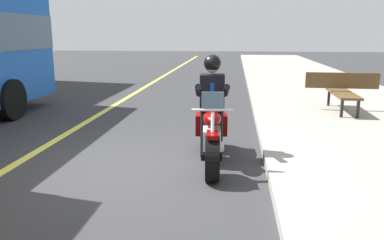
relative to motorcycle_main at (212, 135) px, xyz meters
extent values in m
plane|color=#333335|center=(0.37, -1.15, -0.45)|extent=(80.00, 80.00, 0.00)
cube|color=#E5DB4C|center=(0.37, -3.15, -0.45)|extent=(60.00, 0.16, 0.01)
cylinder|color=black|center=(0.84, 0.06, -0.12)|extent=(0.67, 0.25, 0.66)
cylinder|color=black|center=(-0.70, -0.05, -0.12)|extent=(0.67, 0.25, 0.66)
cube|color=silver|center=(0.05, 0.00, -0.03)|extent=(0.58, 0.32, 0.32)
ellipsoid|color=#720505|center=(0.25, 0.01, 0.33)|extent=(0.58, 0.32, 0.24)
cube|color=black|center=(-0.30, -0.02, 0.29)|extent=(0.72, 0.33, 0.12)
cube|color=#720505|center=(-0.67, 0.17, 0.03)|extent=(0.41, 0.15, 0.36)
cube|color=#720505|center=(-0.64, -0.27, 0.03)|extent=(0.41, 0.15, 0.36)
cylinder|color=silver|center=(0.82, 0.06, 0.15)|extent=(0.35, 0.07, 0.76)
cylinder|color=silver|center=(0.66, 0.04, 0.55)|extent=(0.08, 0.60, 0.04)
cube|color=#720505|center=(0.84, 0.06, 0.23)|extent=(0.37, 0.18, 0.06)
cylinder|color=silver|center=(-0.26, 0.14, -0.19)|extent=(0.90, 0.14, 0.08)
cube|color=slate|center=(0.64, 0.04, 0.67)|extent=(0.06, 0.32, 0.28)
cylinder|color=black|center=(-0.21, 0.10, -0.03)|extent=(0.14, 0.14, 0.84)
cube|color=black|center=(-0.15, 0.11, -0.40)|extent=(0.27, 0.13, 0.10)
cylinder|color=black|center=(-0.20, -0.14, -0.03)|extent=(0.14, 0.14, 0.84)
cube|color=black|center=(-0.14, -0.13, -0.40)|extent=(0.27, 0.13, 0.10)
cube|color=black|center=(-0.20, -0.02, 0.67)|extent=(0.35, 0.42, 0.60)
cube|color=navy|center=(-0.04, -0.01, 0.63)|extent=(0.03, 0.07, 0.44)
cylinder|color=black|center=(-0.04, 0.21, 0.73)|extent=(0.56, 0.14, 0.28)
cylinder|color=black|center=(-0.01, -0.22, 0.73)|extent=(0.56, 0.14, 0.28)
sphere|color=tan|center=(-0.20, -0.02, 1.10)|extent=(0.22, 0.22, 0.22)
sphere|color=black|center=(-0.20, -0.02, 1.15)|extent=(0.28, 0.28, 0.28)
cylinder|color=black|center=(-2.58, -5.05, 0.05)|extent=(1.00, 0.30, 1.00)
cube|color=brown|center=(-3.80, 3.05, 0.15)|extent=(1.81, 0.56, 0.06)
cube|color=brown|center=(-4.02, 3.06, 0.45)|extent=(0.12, 1.80, 0.40)
cube|color=black|center=(-3.05, 3.21, -0.09)|extent=(0.06, 0.06, 0.42)
cube|color=black|center=(-3.06, 2.85, -0.09)|extent=(0.06, 0.06, 0.42)
cube|color=black|center=(-4.55, 3.26, -0.09)|extent=(0.06, 0.06, 0.42)
cube|color=black|center=(-4.56, 2.90, -0.09)|extent=(0.06, 0.06, 0.42)
camera|label=1|loc=(6.05, 0.35, 1.62)|focal=35.87mm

